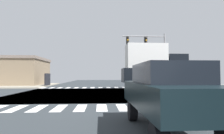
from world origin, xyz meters
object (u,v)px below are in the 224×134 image
object	(u,v)px
traffic_signal_mast	(149,48)
box_truck_leading_1	(154,66)
street_lamp	(143,55)
sedan_nearside_1	(168,91)

from	to	relation	value
traffic_signal_mast	box_truck_leading_1	size ratio (longest dim) A/B	0.97
traffic_signal_mast	box_truck_leading_1	distance (m)	4.78
street_lamp	sedan_nearside_1	world-z (taller)	street_lamp
sedan_nearside_1	box_truck_leading_1	world-z (taller)	box_truck_leading_1
street_lamp	sedan_nearside_1	size ratio (longest dim) A/B	2.04
street_lamp	box_truck_leading_1	xyz separation A→B (m)	(-2.05, -13.74, -2.63)
sedan_nearside_1	street_lamp	bearing A→B (deg)	78.22
traffic_signal_mast	sedan_nearside_1	world-z (taller)	traffic_signal_mast
street_lamp	sedan_nearside_1	bearing A→B (deg)	-101.78
street_lamp	box_truck_leading_1	bearing A→B (deg)	-98.47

